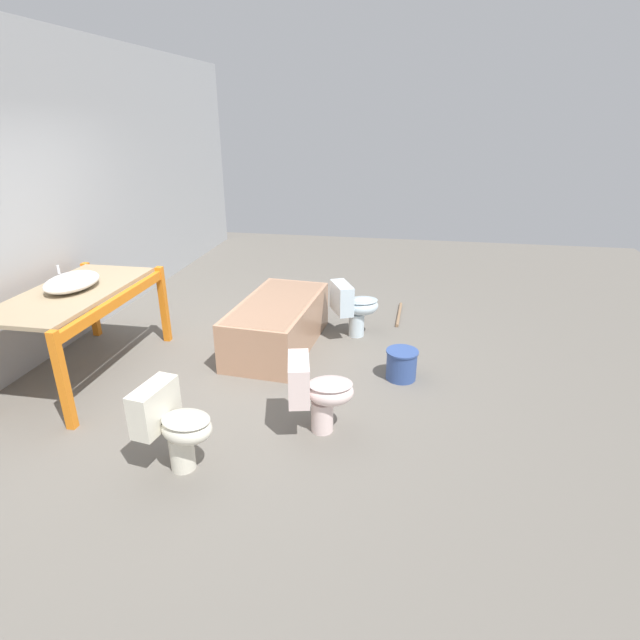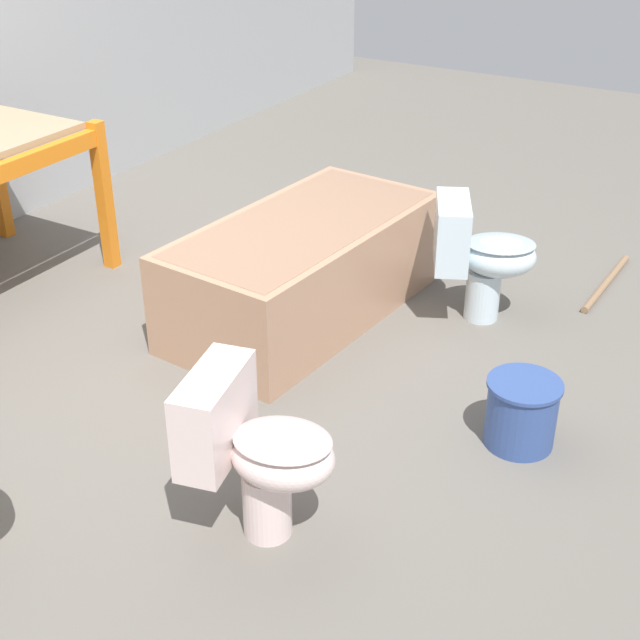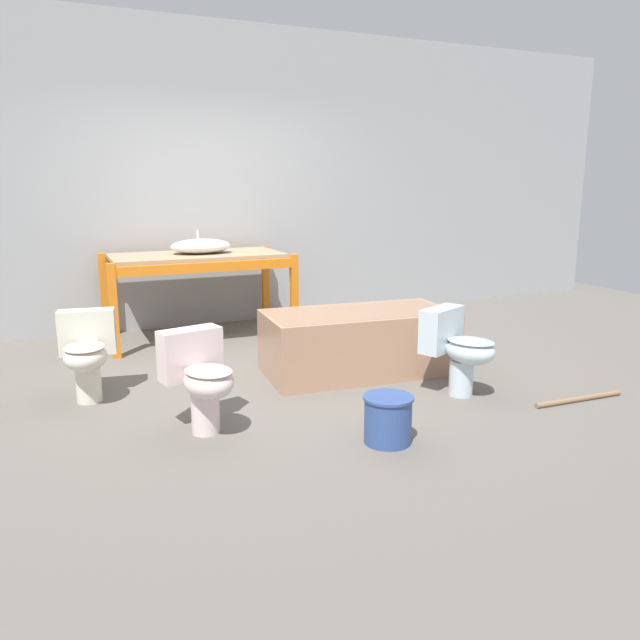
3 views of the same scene
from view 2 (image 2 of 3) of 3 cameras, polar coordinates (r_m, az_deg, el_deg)
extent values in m
plane|color=#666059|center=(4.45, -9.76, -1.77)|extent=(12.00, 12.00, 0.00)
cube|color=orange|center=(5.19, -13.64, 7.69)|extent=(0.07, 0.07, 0.86)
cube|color=tan|center=(4.58, -1.05, 3.26)|extent=(1.59, 0.87, 0.52)
cube|color=#977056|center=(4.51, -1.07, 4.99)|extent=(1.51, 0.79, 0.22)
cylinder|color=silver|center=(3.26, -3.40, -11.57)|extent=(0.18, 0.18, 0.27)
ellipsoid|color=silver|center=(3.10, -2.39, -8.74)|extent=(0.37, 0.43, 0.20)
ellipsoid|color=#BBA7A3|center=(3.06, -2.42, -7.69)|extent=(0.35, 0.41, 0.03)
cube|color=silver|center=(3.11, -6.75, -6.05)|extent=(0.42, 0.25, 0.33)
cylinder|color=silver|center=(4.67, 10.36, 1.61)|extent=(0.18, 0.18, 0.27)
ellipsoid|color=silver|center=(4.59, 11.41, 4.01)|extent=(0.43, 0.46, 0.20)
ellipsoid|color=#9FAFB7|center=(4.56, 11.50, 4.82)|extent=(0.40, 0.44, 0.03)
cube|color=silver|center=(4.51, 8.44, 5.59)|extent=(0.43, 0.32, 0.33)
cylinder|color=#334C8C|center=(3.76, 12.76, -5.82)|extent=(0.29, 0.29, 0.30)
cylinder|color=#334C8C|center=(3.68, 13.00, -4.04)|extent=(0.31, 0.31, 0.02)
cylinder|color=#8C6B4C|center=(5.22, 17.85, 2.28)|extent=(0.77, 0.07, 0.04)
camera|label=1|loc=(1.57, -115.87, -8.94)|focal=28.00mm
camera|label=3|loc=(2.66, 85.04, -14.81)|focal=35.00mm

